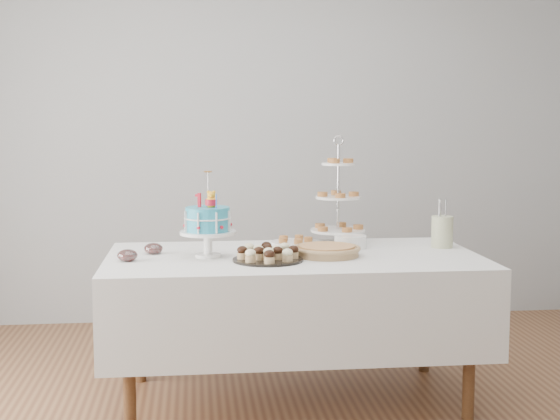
{
  "coord_description": "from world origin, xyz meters",
  "views": [
    {
      "loc": [
        -0.51,
        -3.64,
        1.47
      ],
      "look_at": [
        -0.07,
        0.3,
        1.01
      ],
      "focal_mm": 50.0,
      "sensor_mm": 36.0,
      "label": 1
    }
  ],
  "objects": [
    {
      "name": "walls",
      "position": [
        0.0,
        0.0,
        1.35
      ],
      "size": [
        5.04,
        4.04,
        2.7
      ],
      "color": "#9FA2A4",
      "rests_on": "floor"
    },
    {
      "name": "birthday_cake",
      "position": [
        -0.44,
        0.29,
        0.89
      ],
      "size": [
        0.28,
        0.28,
        0.44
      ],
      "rotation": [
        0.0,
        0.0,
        -0.43
      ],
      "color": "white",
      "rests_on": "table"
    },
    {
      "name": "cupcake_tray",
      "position": [
        -0.15,
        0.15,
        0.81
      ],
      "size": [
        0.35,
        0.35,
        0.08
      ],
      "color": "black",
      "rests_on": "table"
    },
    {
      "name": "pastry_plate",
      "position": [
        0.05,
        0.66,
        0.79
      ],
      "size": [
        0.27,
        0.27,
        0.04
      ],
      "color": "white",
      "rests_on": "table"
    },
    {
      "name": "tiered_stand",
      "position": [
        0.31,
        0.7,
        1.02
      ],
      "size": [
        0.31,
        0.31,
        0.61
      ],
      "color": "silver",
      "rests_on": "table"
    },
    {
      "name": "pie",
      "position": [
        0.17,
        0.25,
        0.8
      ],
      "size": [
        0.35,
        0.35,
        0.05
      ],
      "color": "tan",
      "rests_on": "table"
    },
    {
      "name": "floor",
      "position": [
        0.0,
        0.0,
        0.0
      ],
      "size": [
        5.0,
        5.0,
        0.0
      ],
      "primitive_type": "plane",
      "color": "brown",
      "rests_on": "ground"
    },
    {
      "name": "plate_stack",
      "position": [
        0.34,
        0.49,
        0.8
      ],
      "size": [
        0.18,
        0.18,
        0.07
      ],
      "color": "white",
      "rests_on": "table"
    },
    {
      "name": "table",
      "position": [
        0.0,
        0.3,
        0.54
      ],
      "size": [
        1.92,
        1.02,
        0.77
      ],
      "color": "silver",
      "rests_on": "floor"
    },
    {
      "name": "utensil_pitcher",
      "position": [
        0.84,
        0.45,
        0.86
      ],
      "size": [
        0.12,
        0.12,
        0.26
      ],
      "rotation": [
        0.0,
        0.0,
        0.4
      ],
      "color": "silver",
      "rests_on": "table"
    },
    {
      "name": "jam_bowl_b",
      "position": [
        -0.72,
        0.41,
        0.8
      ],
      "size": [
        0.1,
        0.1,
        0.06
      ],
      "color": "silver",
      "rests_on": "table"
    },
    {
      "name": "jam_bowl_a",
      "position": [
        -0.84,
        0.22,
        0.8
      ],
      "size": [
        0.1,
        0.1,
        0.06
      ],
      "color": "silver",
      "rests_on": "table"
    }
  ]
}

